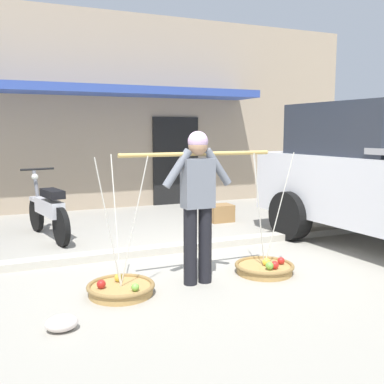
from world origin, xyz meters
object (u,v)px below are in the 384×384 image
(fruit_vendor, at_px, (198,197))
(fruit_basket_left_side, at_px, (121,288))
(motorcycle_second_in_row, at_px, (48,210))
(wooden_crate, at_px, (220,213))
(plastic_litter_bag, at_px, (62,323))
(fruit_basket_right_side, at_px, (265,267))

(fruit_vendor, xyz_separation_m, fruit_basket_left_side, (-0.88, -0.01, -0.91))
(fruit_basket_left_side, height_order, motorcycle_second_in_row, fruit_basket_left_side)
(fruit_basket_left_side, height_order, wooden_crate, fruit_basket_left_side)
(fruit_vendor, xyz_separation_m, motorcycle_second_in_row, (-1.32, 2.83, -0.53))
(fruit_basket_left_side, distance_m, motorcycle_second_in_row, 2.90)
(plastic_litter_bag, bearing_deg, wooden_crate, 47.23)
(plastic_litter_bag, height_order, wooden_crate, wooden_crate)
(motorcycle_second_in_row, bearing_deg, fruit_basket_left_side, -81.32)
(fruit_vendor, xyz_separation_m, wooden_crate, (1.79, 2.97, -0.82))
(fruit_vendor, relative_size, wooden_crate, 4.00)
(fruit_vendor, bearing_deg, wooden_crate, 58.97)
(fruit_basket_left_side, distance_m, plastic_litter_bag, 0.93)
(motorcycle_second_in_row, bearing_deg, plastic_litter_bag, -93.99)
(fruit_basket_right_side, distance_m, wooden_crate, 3.10)
(motorcycle_second_in_row, distance_m, wooden_crate, 3.12)
(fruit_vendor, relative_size, plastic_litter_bag, 6.29)
(wooden_crate, bearing_deg, motorcycle_second_in_row, -177.55)
(fruit_basket_right_side, distance_m, motorcycle_second_in_row, 3.61)
(fruit_basket_right_side, height_order, plastic_litter_bag, fruit_basket_right_side)
(fruit_vendor, xyz_separation_m, plastic_litter_bag, (-1.56, -0.65, -0.91))
(fruit_vendor, height_order, wooden_crate, fruit_vendor)
(fruit_vendor, relative_size, fruit_basket_left_side, 1.21)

